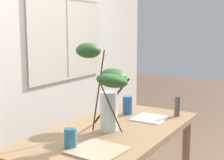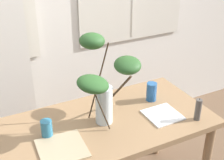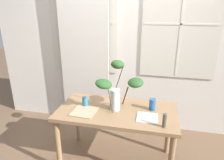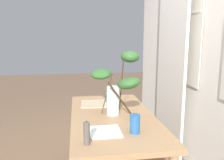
# 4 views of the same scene
# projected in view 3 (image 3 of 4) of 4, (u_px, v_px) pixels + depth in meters

# --- Properties ---
(ground) EXTENTS (14.00, 14.00, 0.00)m
(ground) POSITION_uv_depth(u_px,v_px,m) (116.00, 160.00, 2.63)
(ground) COLOR brown
(back_wall_with_windows) EXTENTS (4.40, 0.14, 3.03)m
(back_wall_with_windows) POSITION_uv_depth(u_px,v_px,m) (130.00, 33.00, 3.01)
(back_wall_with_windows) COLOR silver
(back_wall_with_windows) RESTS_ON ground
(curtain_sheer_side) EXTENTS (0.78, 0.03, 2.47)m
(curtain_sheer_side) POSITION_uv_depth(u_px,v_px,m) (84.00, 52.00, 3.10)
(curtain_sheer_side) COLOR silver
(curtain_sheer_side) RESTS_ON ground
(dining_table) EXTENTS (1.40, 0.72, 0.73)m
(dining_table) POSITION_uv_depth(u_px,v_px,m) (117.00, 117.00, 2.42)
(dining_table) COLOR #93704C
(dining_table) RESTS_ON ground
(vase_with_branches) EXTENTS (0.59, 0.46, 0.57)m
(vase_with_branches) POSITION_uv_depth(u_px,v_px,m) (118.00, 85.00, 2.32)
(vase_with_branches) COLOR silver
(vase_with_branches) RESTS_ON dining_table
(drinking_glass_blue_left) EXTENTS (0.07, 0.07, 0.11)m
(drinking_glass_blue_left) POSITION_uv_depth(u_px,v_px,m) (85.00, 101.00, 2.47)
(drinking_glass_blue_left) COLOR teal
(drinking_glass_blue_left) RESTS_ON dining_table
(drinking_glass_blue_right) EXTENTS (0.07, 0.07, 0.14)m
(drinking_glass_blue_right) POSITION_uv_depth(u_px,v_px,m) (152.00, 104.00, 2.37)
(drinking_glass_blue_right) COLOR #235693
(drinking_glass_blue_right) RESTS_ON dining_table
(plate_square_left) EXTENTS (0.29, 0.29, 0.01)m
(plate_square_left) POSITION_uv_depth(u_px,v_px,m) (84.00, 112.00, 2.33)
(plate_square_left) COLOR tan
(plate_square_left) RESTS_ON dining_table
(plate_square_right) EXTENTS (0.22, 0.22, 0.01)m
(plate_square_right) POSITION_uv_depth(u_px,v_px,m) (147.00, 118.00, 2.20)
(plate_square_right) COLOR white
(plate_square_right) RESTS_ON dining_table
(pillar_candle) EXTENTS (0.04, 0.04, 0.16)m
(pillar_candle) POSITION_uv_depth(u_px,v_px,m) (164.00, 120.00, 2.02)
(pillar_candle) COLOR #514C47
(pillar_candle) RESTS_ON dining_table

